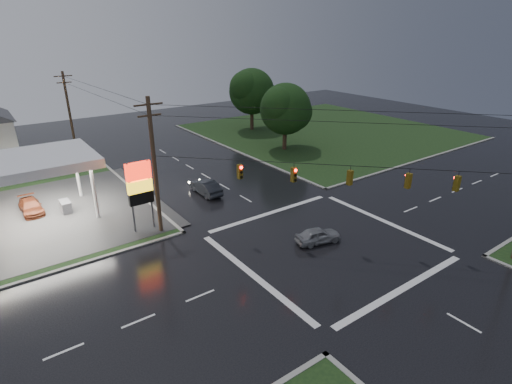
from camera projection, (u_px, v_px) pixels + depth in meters
ground at (326, 244)px, 30.98m from camera, size 120.00×120.00×0.00m
grass_ne at (326, 131)px, 64.52m from camera, size 36.00×36.00×0.08m
pylon_sign at (140, 185)px, 31.65m from camera, size 2.00×0.35×6.00m
utility_pole_nw at (155, 166)px, 30.78m from camera, size 2.20×0.32×11.00m
utility_pole_n at (69, 111)px, 52.25m from camera, size 2.20×0.32×10.50m
traffic_signals at (332, 165)px, 28.50m from camera, size 26.87×26.87×1.47m
tree_ne_near at (286, 109)px, 53.00m from camera, size 7.99×6.80×8.98m
tree_ne_far at (253, 92)px, 63.38m from camera, size 8.46×7.20×9.80m
car_north at (206, 187)px, 40.13m from camera, size 1.54×4.41×1.45m
car_crossing at (318, 235)px, 31.03m from camera, size 3.85×2.26×1.23m
car_pump at (31, 207)px, 36.06m from camera, size 1.84×4.21×1.20m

